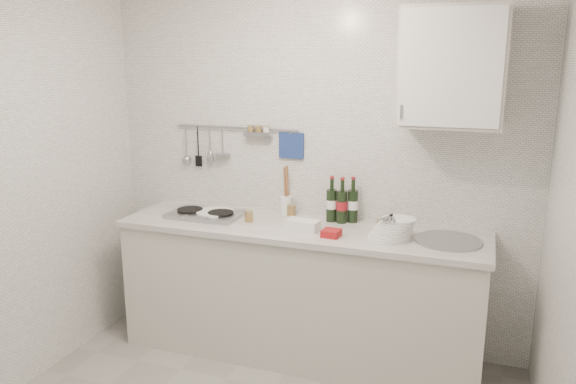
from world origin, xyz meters
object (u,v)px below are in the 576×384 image
Objects in this scene: plate_stack_sink at (393,229)px; utensil_crock at (286,203)px; plate_stack_hob at (214,214)px; wine_bottles at (342,200)px; wall_cabinet at (453,68)px.

utensil_crock reaches higher than plate_stack_sink.
wine_bottles reaches higher than plate_stack_hob.
utensil_crock is (0.45, 0.24, 0.06)m from plate_stack_hob.
wall_cabinet is 1.45m from utensil_crock.
wall_cabinet reaches higher than utensil_crock.
wine_bottles is (-0.39, 0.24, 0.09)m from plate_stack_sink.
plate_stack_hob is at bearing 177.00° from plate_stack_sink.
wall_cabinet reaches higher than plate_stack_hob.
wine_bottles is (0.88, 0.18, 0.13)m from plate_stack_hob.
plate_stack_sink is at bearing -3.00° from plate_stack_hob.
utensil_crock is at bearing 159.57° from plate_stack_sink.
plate_stack_hob is 0.91× the size of wine_bottles.
plate_stack_sink is 0.91× the size of wine_bottles.
wall_cabinet is 1.10m from wine_bottles.
plate_stack_sink is 0.86m from utensil_crock.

